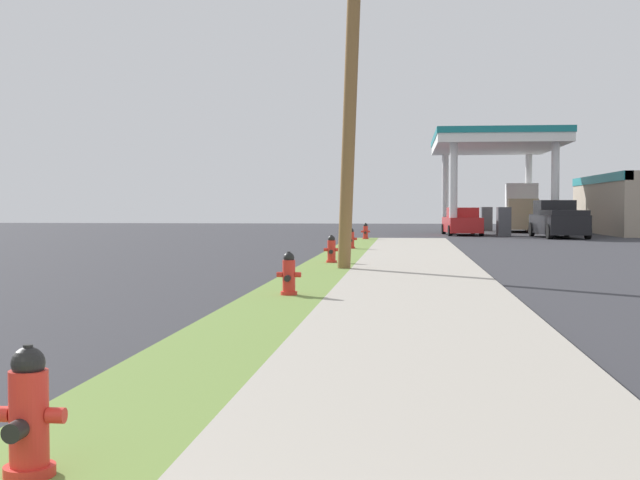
# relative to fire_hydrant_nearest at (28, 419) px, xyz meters

# --- Properties ---
(fire_hydrant_nearest) EXTENTS (0.42, 0.38, 0.74)m
(fire_hydrant_nearest) POSITION_rel_fire_hydrant_nearest_xyz_m (0.00, 0.00, 0.00)
(fire_hydrant_nearest) COLOR red
(fire_hydrant_nearest) RESTS_ON grass_verge
(fire_hydrant_second) EXTENTS (0.42, 0.38, 0.74)m
(fire_hydrant_second) POSITION_rel_fire_hydrant_nearest_xyz_m (0.09, 9.94, 0.00)
(fire_hydrant_second) COLOR red
(fire_hydrant_second) RESTS_ON grass_verge
(fire_hydrant_third) EXTENTS (0.42, 0.37, 0.74)m
(fire_hydrant_third) POSITION_rel_fire_hydrant_nearest_xyz_m (0.07, 18.46, 0.00)
(fire_hydrant_third) COLOR red
(fire_hydrant_third) RESTS_ON grass_verge
(fire_hydrant_fourth) EXTENTS (0.42, 0.37, 0.74)m
(fire_hydrant_fourth) POSITION_rel_fire_hydrant_nearest_xyz_m (0.10, 26.23, 0.00)
(fire_hydrant_fourth) COLOR red
(fire_hydrant_fourth) RESTS_ON grass_verge
(fire_hydrant_fifth) EXTENTS (0.42, 0.38, 0.74)m
(fire_hydrant_fifth) POSITION_rel_fire_hydrant_nearest_xyz_m (0.17, 35.30, 0.00)
(fire_hydrant_fifth) COLOR red
(fire_hydrant_fifth) RESTS_ON grass_verge
(utility_pole_midground) EXTENTS (1.05, 1.55, 10.22)m
(utility_pole_midground) POSITION_rel_fire_hydrant_nearest_xyz_m (0.78, 16.02, 4.87)
(utility_pole_midground) COLOR olive
(utility_pole_midground) RESTS_ON grass_verge
(gas_station_canopy) EXTENTS (14.87, 13.98, 5.98)m
(gas_station_canopy) POSITION_rel_fire_hydrant_nearest_xyz_m (13.85, 48.33, 2.18)
(gas_station_canopy) COLOR silver
(gas_station_canopy) RESTS_ON ground
(car_red_by_near_pump) EXTENTS (2.19, 4.61, 1.57)m
(car_red_by_near_pump) POSITION_rel_fire_hydrant_nearest_xyz_m (5.22, 44.78, 0.28)
(car_red_by_near_pump) COLOR red
(car_red_by_near_pump) RESTS_ON ground
(truck_tan_at_forecourt) EXTENTS (2.63, 6.55, 3.11)m
(truck_tan_at_forecourt) POSITION_rel_fire_hydrant_nearest_xyz_m (9.46, 51.86, 1.04)
(truck_tan_at_forecourt) COLOR tan
(truck_tan_at_forecourt) RESTS_ON ground
(truck_black_on_apron) EXTENTS (2.42, 5.51, 1.97)m
(truck_black_on_apron) POSITION_rel_fire_hydrant_nearest_xyz_m (9.97, 41.23, 0.47)
(truck_black_on_apron) COLOR black
(truck_black_on_apron) RESTS_ON ground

